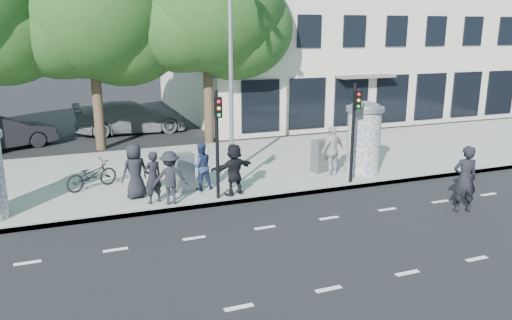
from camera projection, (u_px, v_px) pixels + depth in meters
name	position (u px, v px, depth m)	size (l,w,h in m)	color
ground	(286.00, 248.00, 12.49)	(120.00, 120.00, 0.00)	black
sidewalk	(206.00, 169.00, 19.24)	(40.00, 8.00, 0.15)	gray
curb	(239.00, 201.00, 15.67)	(40.00, 0.10, 0.16)	slate
lane_dash_near	(329.00, 289.00, 10.50)	(32.00, 0.12, 0.01)	silver
lane_dash_far	(265.00, 228.00, 13.75)	(32.00, 0.12, 0.01)	silver
ad_column_right	(364.00, 136.00, 18.14)	(1.36, 1.36, 2.65)	beige
traffic_pole_near	(218.00, 134.00, 15.14)	(0.22, 0.31, 3.40)	black
traffic_pole_far	(354.00, 123.00, 16.80)	(0.22, 0.31, 3.40)	black
street_lamp	(231.00, 44.00, 17.54)	(0.25, 0.93, 8.00)	slate
tree_near_left	(90.00, 11.00, 21.20)	(6.80, 6.80, 8.97)	#38281C
tree_center	(206.00, 6.00, 22.51)	(7.00, 7.00, 9.30)	#38281C
building	(328.00, 18.00, 33.16)	(20.30, 15.85, 12.00)	#BDB09E
ped_a	(135.00, 171.00, 15.52)	(0.86, 0.56, 1.75)	black
ped_b	(153.00, 177.00, 15.10)	(0.59, 0.39, 1.62)	black
ped_c	(201.00, 166.00, 16.36)	(0.77, 0.60, 1.58)	#1D2849
ped_d	(170.00, 178.00, 15.01)	(1.06, 0.61, 1.64)	black
ped_e	(332.00, 151.00, 17.97)	(1.07, 0.61, 1.83)	#A5A5A8
ped_f	(234.00, 169.00, 15.85)	(1.55, 0.56, 1.67)	black
man_road	(465.00, 179.00, 14.73)	(0.74, 0.49, 2.03)	black
bicycle	(91.00, 175.00, 16.52)	(1.80, 0.63, 0.94)	black
cabinet_left	(184.00, 173.00, 16.24)	(0.60, 0.44, 1.25)	gray
cabinet_right	(320.00, 156.00, 18.48)	(0.57, 0.42, 1.20)	slate
car_mid	(0.00, 133.00, 22.41)	(4.70, 1.64, 1.55)	black
car_right	(131.00, 117.00, 26.16)	(5.71, 2.32, 1.66)	slate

